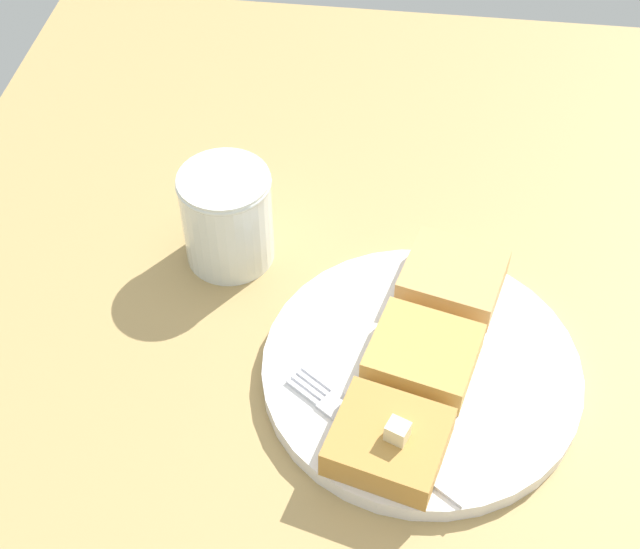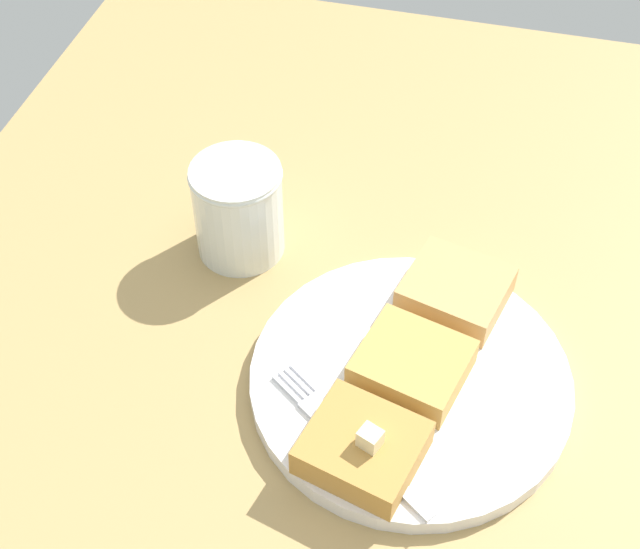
{
  "view_description": "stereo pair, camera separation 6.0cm",
  "coord_description": "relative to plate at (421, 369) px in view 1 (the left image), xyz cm",
  "views": [
    {
      "loc": [
        -41.4,
        9.43,
        59.6
      ],
      "look_at": [
        5.62,
        15.39,
        7.44
      ],
      "focal_mm": 50.0,
      "sensor_mm": 36.0,
      "label": 1
    },
    {
      "loc": [
        -40.28,
        3.58,
        59.6
      ],
      "look_at": [
        5.62,
        15.39,
        7.44
      ],
      "focal_mm": 50.0,
      "sensor_mm": 36.0,
      "label": 2
    }
  ],
  "objects": [
    {
      "name": "table_surface",
      "position": [
        -0.11,
        -6.81,
        -2.35
      ],
      "size": [
        104.83,
        104.83,
        2.94
      ],
      "primitive_type": "cube",
      "color": "#A88952",
      "rests_on": "ground"
    },
    {
      "name": "plate",
      "position": [
        0.0,
        0.0,
        0.0
      ],
      "size": [
        24.57,
        24.57,
        1.51
      ],
      "color": "white",
      "rests_on": "table_surface"
    },
    {
      "name": "toast_slice_left",
      "position": [
        -8.02,
        2.04,
        1.92
      ],
      "size": [
        8.78,
        9.28,
        2.58
      ],
      "primitive_type": "cube",
      "rotation": [
        0.0,
        0.0,
        -0.25
      ],
      "color": "#B2803B",
      "rests_on": "plate"
    },
    {
      "name": "toast_slice_middle",
      "position": [
        0.0,
        0.0,
        1.92
      ],
      "size": [
        8.78,
        9.28,
        2.58
      ],
      "primitive_type": "cube",
      "rotation": [
        0.0,
        0.0,
        -0.25
      ],
      "color": "tan",
      "rests_on": "plate"
    },
    {
      "name": "toast_slice_right",
      "position": [
        8.02,
        -2.04,
        1.92
      ],
      "size": [
        8.78,
        9.28,
        2.58
      ],
      "primitive_type": "cube",
      "rotation": [
        0.0,
        0.0,
        -0.25
      ],
      "color": "tan",
      "rests_on": "plate"
    },
    {
      "name": "butter_pat_primary",
      "position": [
        -8.4,
        1.51,
        3.96
      ],
      "size": [
        1.81,
        1.89,
        1.5
      ],
      "primitive_type": "cube",
      "rotation": [
        0.0,
        0.0,
        1.19
      ],
      "color": "beige",
      "rests_on": "toast_slice_left"
    },
    {
      "name": "fork",
      "position": [
        -6.3,
        3.87,
        0.81
      ],
      "size": [
        10.4,
        13.9,
        0.36
      ],
      "color": "silver",
      "rests_on": "plate"
    },
    {
      "name": "syrup_jar",
      "position": [
        11.01,
        17.15,
        3.21
      ],
      "size": [
        7.83,
        7.83,
        8.88
      ],
      "color": "#381207",
      "rests_on": "table_surface"
    }
  ]
}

